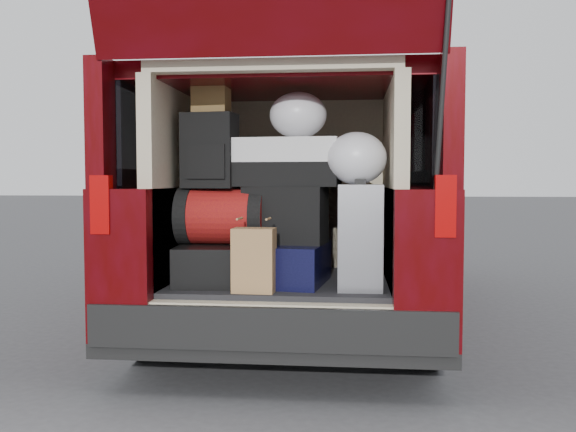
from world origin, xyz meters
name	(u,v)px	position (x,y,z in m)	size (l,w,h in m)	color
ground	(277,385)	(0.00, 0.00, 0.00)	(80.00, 80.00, 0.00)	#39393C
minivan	(302,208)	(0.00, 1.86, 0.91)	(1.90, 5.35, 2.77)	black
load_floor	(282,325)	(0.00, 0.28, 0.28)	(1.24, 1.05, 0.55)	black
black_hardshell	(215,263)	(-0.38, 0.13, 0.66)	(0.40, 0.56, 0.22)	black
navy_hardshell	(286,264)	(0.04, 0.14, 0.67)	(0.43, 0.53, 0.23)	black
silver_roller	(360,236)	(0.46, 0.05, 0.84)	(0.24, 0.38, 0.57)	silver
kraft_bag	(254,260)	(-0.10, -0.15, 0.72)	(0.22, 0.14, 0.34)	#A57E4A
red_duffel	(222,216)	(-0.34, 0.16, 0.94)	(0.50, 0.33, 0.33)	maroon
black_soft_case	(286,215)	(0.03, 0.17, 0.94)	(0.46, 0.27, 0.33)	black
backpack	(210,151)	(-0.40, 0.15, 1.31)	(0.30, 0.18, 0.43)	black
twotone_duffel	(286,163)	(0.03, 0.20, 1.25)	(0.62, 0.32, 0.28)	silver
grocery_sack_lower	(211,98)	(-0.40, 0.18, 1.62)	(0.20, 0.16, 0.18)	olive
plastic_bag_center	(298,115)	(0.10, 0.18, 1.52)	(0.33, 0.31, 0.26)	white
plastic_bag_right	(357,158)	(0.44, 0.07, 1.27)	(0.33, 0.31, 0.29)	white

